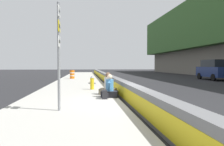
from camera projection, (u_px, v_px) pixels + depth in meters
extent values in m
plane|color=#232326|center=(133.00, 105.00, 9.13)|extent=(160.00, 160.00, 0.00)
cube|color=#A8A59E|center=(68.00, 105.00, 8.81)|extent=(80.00, 4.40, 0.14)
cube|color=slate|center=(133.00, 95.00, 9.11)|extent=(76.00, 0.44, 0.85)
cube|color=gold|center=(128.00, 96.00, 9.09)|extent=(74.48, 0.01, 0.54)
cylinder|color=gray|center=(59.00, 57.00, 7.33)|extent=(0.09, 0.09, 3.60)
cube|color=white|center=(59.00, 11.00, 7.28)|extent=(0.44, 0.02, 0.36)
cube|color=black|center=(59.00, 11.00, 7.28)|extent=(0.30, 0.01, 0.10)
cube|color=yellow|center=(59.00, 26.00, 7.29)|extent=(0.44, 0.02, 0.36)
cube|color=black|center=(60.00, 26.00, 7.30)|extent=(0.30, 0.01, 0.10)
cube|color=white|center=(59.00, 42.00, 7.31)|extent=(0.44, 0.02, 0.36)
cube|color=black|center=(60.00, 42.00, 7.31)|extent=(0.30, 0.01, 0.10)
cylinder|color=gold|center=(92.00, 84.00, 13.83)|extent=(0.24, 0.24, 0.72)
cone|color=gray|center=(92.00, 77.00, 13.82)|extent=(0.26, 0.26, 0.16)
cylinder|color=gray|center=(95.00, 83.00, 13.85)|extent=(0.10, 0.12, 0.10)
cylinder|color=gray|center=(89.00, 83.00, 13.81)|extent=(0.10, 0.12, 0.10)
cube|color=black|center=(110.00, 94.00, 10.51)|extent=(0.81, 0.90, 0.29)
cylinder|color=#427FB7|center=(110.00, 85.00, 10.50)|extent=(0.37, 0.37, 0.55)
sphere|color=beige|center=(110.00, 77.00, 10.48)|extent=(0.24, 0.24, 0.24)
cylinder|color=#427FB7|center=(110.00, 86.00, 10.70)|extent=(0.30, 0.19, 0.49)
cylinder|color=#427FB7|center=(109.00, 87.00, 10.30)|extent=(0.30, 0.19, 0.49)
cube|color=#706651|center=(108.00, 91.00, 11.49)|extent=(0.94, 1.01, 0.31)
cylinder|color=beige|center=(108.00, 83.00, 11.47)|extent=(0.39, 0.39, 0.58)
sphere|color=brown|center=(108.00, 75.00, 11.46)|extent=(0.26, 0.26, 0.26)
cylinder|color=beige|center=(109.00, 84.00, 11.69)|extent=(0.33, 0.23, 0.51)
cylinder|color=beige|center=(107.00, 84.00, 11.27)|extent=(0.33, 0.23, 0.51)
cube|color=#232328|center=(105.00, 94.00, 9.92)|extent=(0.32, 0.22, 0.40)
cube|color=#232328|center=(108.00, 96.00, 9.94)|extent=(0.22, 0.06, 0.20)
cylinder|color=orange|center=(72.00, 74.00, 25.10)|extent=(0.52, 0.52, 0.95)
cylinder|color=white|center=(72.00, 73.00, 25.10)|extent=(0.54, 0.54, 0.10)
cylinder|color=white|center=(72.00, 76.00, 25.11)|extent=(0.54, 0.54, 0.10)
cube|color=navy|center=(214.00, 72.00, 24.69)|extent=(4.87, 2.09, 1.10)
cube|color=black|center=(215.00, 63.00, 24.56)|extent=(3.16, 1.84, 0.80)
cylinder|color=black|center=(199.00, 76.00, 26.17)|extent=(0.77, 0.25, 0.76)
cylinder|color=black|center=(214.00, 76.00, 26.32)|extent=(0.77, 0.25, 0.76)
cylinder|color=black|center=(213.00, 77.00, 23.11)|extent=(0.77, 0.25, 0.76)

